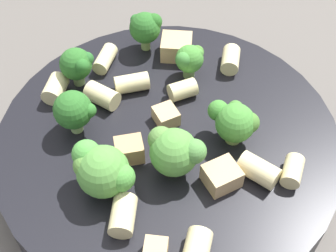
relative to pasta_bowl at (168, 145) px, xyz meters
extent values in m
plane|color=#5B5651|center=(0.00, 0.00, -0.02)|extent=(2.00, 2.00, 0.00)
cylinder|color=black|center=(0.00, 0.00, 0.00)|extent=(0.28, 0.28, 0.03)
cylinder|color=beige|center=(0.00, 0.00, 0.01)|extent=(0.25, 0.25, 0.01)
torus|color=black|center=(0.00, 0.00, 0.01)|extent=(0.27, 0.27, 0.00)
cylinder|color=#93B766|center=(0.11, 0.01, 0.02)|extent=(0.01, 0.01, 0.01)
sphere|color=#2D6B28|center=(0.11, 0.01, 0.04)|extent=(0.03, 0.03, 0.03)
sphere|color=#286B28|center=(0.11, 0.02, 0.04)|extent=(0.01, 0.01, 0.01)
sphere|color=#296523|center=(0.11, 0.00, 0.04)|extent=(0.02, 0.02, 0.02)
cylinder|color=#9EC175|center=(-0.04, 0.00, 0.02)|extent=(0.01, 0.01, 0.01)
sphere|color=#569942|center=(-0.04, 0.00, 0.04)|extent=(0.04, 0.04, 0.04)
sphere|color=#4A953A|center=(-0.02, 0.01, 0.04)|extent=(0.01, 0.01, 0.01)
sphere|color=#5A8B41|center=(-0.03, 0.01, 0.04)|extent=(0.02, 0.02, 0.02)
sphere|color=#539044|center=(-0.04, -0.01, 0.04)|extent=(0.02, 0.02, 0.02)
cylinder|color=#9EC175|center=(0.07, 0.07, 0.02)|extent=(0.01, 0.01, 0.01)
sphere|color=#2D6B28|center=(0.07, 0.07, 0.04)|extent=(0.03, 0.03, 0.03)
sphere|color=#296626|center=(0.06, 0.06, 0.04)|extent=(0.01, 0.01, 0.01)
sphere|color=#286329|center=(0.07, 0.06, 0.04)|extent=(0.01, 0.01, 0.01)
cylinder|color=#84AD60|center=(0.06, -0.03, 0.02)|extent=(0.01, 0.01, 0.01)
sphere|color=#478E38|center=(0.06, -0.03, 0.03)|extent=(0.02, 0.02, 0.02)
sphere|color=#457C2F|center=(0.07, -0.03, 0.04)|extent=(0.01, 0.01, 0.01)
sphere|color=#42863A|center=(0.06, -0.02, 0.04)|extent=(0.01, 0.01, 0.01)
sphere|color=#488938|center=(0.07, -0.03, 0.04)|extent=(0.01, 0.01, 0.01)
cylinder|color=#9EC175|center=(-0.05, 0.05, 0.02)|extent=(0.01, 0.01, 0.01)
sphere|color=#569942|center=(-0.05, 0.05, 0.04)|extent=(0.04, 0.04, 0.04)
sphere|color=#5A923D|center=(-0.04, 0.06, 0.04)|extent=(0.02, 0.02, 0.02)
sphere|color=#4E9F41|center=(-0.03, 0.06, 0.04)|extent=(0.02, 0.02, 0.02)
sphere|color=#4E9A3E|center=(-0.05, 0.04, 0.04)|extent=(0.02, 0.02, 0.02)
cylinder|color=#93B766|center=(-0.01, -0.05, 0.02)|extent=(0.01, 0.01, 0.01)
sphere|color=#478E38|center=(-0.01, -0.05, 0.03)|extent=(0.03, 0.03, 0.03)
sphere|color=#418733|center=(0.00, -0.04, 0.04)|extent=(0.02, 0.02, 0.02)
sphere|color=#468034|center=(0.00, -0.05, 0.04)|extent=(0.01, 0.01, 0.01)
sphere|color=#497E32|center=(-0.01, -0.06, 0.04)|extent=(0.02, 0.02, 0.02)
cylinder|color=#9EC175|center=(0.01, 0.07, 0.02)|extent=(0.01, 0.01, 0.01)
sphere|color=#2D6B28|center=(0.01, 0.07, 0.04)|extent=(0.03, 0.03, 0.03)
sphere|color=#2E6E29|center=(0.01, 0.06, 0.04)|extent=(0.01, 0.01, 0.01)
sphere|color=#2A6623|center=(0.02, 0.07, 0.04)|extent=(0.01, 0.01, 0.01)
cylinder|color=beige|center=(0.04, 0.05, 0.02)|extent=(0.03, 0.03, 0.02)
cylinder|color=beige|center=(-0.05, -0.06, 0.02)|extent=(0.03, 0.03, 0.02)
cylinder|color=beige|center=(0.09, 0.05, 0.02)|extent=(0.03, 0.02, 0.01)
cylinder|color=beige|center=(-0.05, -0.09, 0.02)|extent=(0.03, 0.02, 0.01)
cylinder|color=beige|center=(0.07, -0.07, 0.02)|extent=(0.03, 0.02, 0.02)
cylinder|color=beige|center=(-0.07, 0.04, 0.02)|extent=(0.03, 0.02, 0.02)
cylinder|color=beige|center=(0.04, -0.02, 0.02)|extent=(0.02, 0.03, 0.02)
cylinder|color=beige|center=(-0.11, -0.01, 0.02)|extent=(0.03, 0.03, 0.02)
cylinder|color=beige|center=(0.05, 0.09, 0.02)|extent=(0.03, 0.02, 0.02)
cylinder|color=beige|center=(0.05, 0.02, 0.02)|extent=(0.02, 0.03, 0.02)
cube|color=tan|center=(-0.02, 0.03, 0.02)|extent=(0.02, 0.02, 0.02)
cube|color=tan|center=(0.09, -0.02, 0.02)|extent=(0.03, 0.03, 0.02)
cube|color=tan|center=(-0.05, -0.03, 0.02)|extent=(0.03, 0.03, 0.02)
cube|color=tan|center=(0.01, 0.00, 0.02)|extent=(0.02, 0.02, 0.01)
camera|label=1|loc=(-0.23, 0.03, 0.31)|focal=50.00mm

